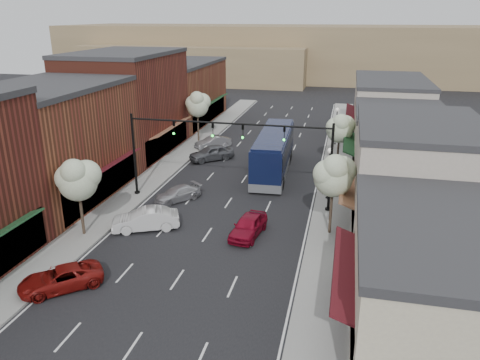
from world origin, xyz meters
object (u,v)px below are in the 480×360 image
Objects in this scene: parked_car_e at (213,142)px; parked_car_d at (211,153)px; lamp_post_far at (337,120)px; parked_car_c at (178,194)px; tree_left_near at (78,178)px; parked_car_b at (145,219)px; parked_car_a at (61,278)px; tree_left_far at (198,104)px; lamp_post_near at (329,165)px; red_hatchback at (248,226)px; signal_mast_left at (161,144)px; signal_mast_right at (300,153)px; coach_bus at (274,152)px; tree_right_far at (340,128)px; tree_right_near at (334,174)px.

parked_car_d is at bearing -31.11° from parked_car_e.
lamp_post_far is 23.82m from parked_car_c.
tree_left_near is 1.40× the size of parked_car_c.
tree_left_near is 9.37m from parked_car_c.
parked_car_c is (0.30, 5.71, -0.19)m from parked_car_b.
tree_left_far is at bearing 142.69° from parked_car_a.
parked_car_d is (-12.45, 8.56, -2.20)m from lamp_post_near.
red_hatchback is at bearing -16.73° from parked_car_d.
red_hatchback reaches higher than parked_car_a.
signal_mast_left is at bearing -44.65° from parked_car_e.
signal_mast_right is 19.69m from parked_car_e.
tree_left_near is 1.28× the size of lamp_post_near.
tree_left_near reaches higher than parked_car_e.
parked_car_c is 16.07m from parked_car_e.
tree_left_near reaches higher than lamp_post_far.
signal_mast_left is 13.75m from lamp_post_near.
parked_car_c is 0.86× the size of parked_car_d.
tree_left_near is 19.89m from coach_bus.
tree_right_far is (2.73, 11.95, -0.63)m from signal_mast_right.
parked_car_d is at bearing -176.11° from tree_right_far.
lamp_post_far reaches higher than parked_car_b.
signal_mast_right is 1.75× the size of parked_car_b.
lamp_post_far is at bearing 84.60° from parked_car_d.
tree_left_near is 7.55m from parked_car_a.
tree_left_near is at bearing -51.22° from parked_car_e.
lamp_post_far is 15.48m from parked_car_d.
coach_bus is at bearing 29.86° from parked_car_d.
tree_left_far reaches higher than parked_car_a.
signal_mast_right is 1.85× the size of lamp_post_far.
parked_car_d is at bearing 155.85° from parked_car_b.
coach_bus is at bearing 110.94° from signal_mast_right.
coach_bus reaches higher than parked_car_e.
parked_car_d is at bearing -144.32° from lamp_post_far.
tree_right_near is 24.11m from lamp_post_far.
tree_left_far is (-13.87, 17.95, -0.02)m from signal_mast_right.
coach_bus is at bearing 131.74° from lamp_post_near.
parked_car_a is at bearing -70.05° from tree_left_near.
red_hatchback is at bearing -64.66° from tree_left_far.
signal_mast_right is 1.00× the size of signal_mast_left.
signal_mast_right is 22.68m from tree_left_far.
lamp_post_far is (16.05, 2.06, -1.60)m from tree_left_far.
parked_car_a is at bearing -91.47° from signal_mast_left.
tree_left_far is 1.35× the size of parked_car_a.
tree_right_far is 7.15m from coach_bus.
parked_car_e is (2.47, -2.38, -3.91)m from tree_left_far.
signal_mast_right is 9.62m from coach_bus.
tree_left_far reaches higher than lamp_post_near.
parked_car_b is at bearing -41.86° from parked_car_e.
tree_right_far is (0.00, 16.00, -0.46)m from tree_right_near.
signal_mast_left is at bearing -135.05° from coach_bus.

